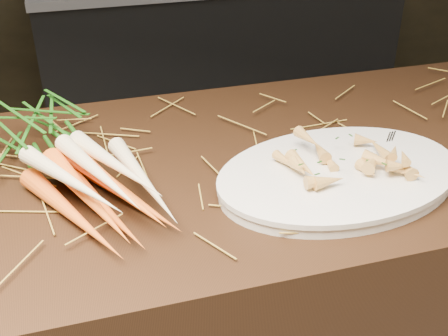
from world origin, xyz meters
name	(u,v)px	position (x,y,z in m)	size (l,w,h in m)	color
main_counter	(306,308)	(0.00, 0.30, 0.45)	(2.40, 0.70, 0.90)	black
back_counter	(217,55)	(0.30, 2.18, 0.42)	(1.82, 0.62, 0.84)	black
straw_bedding	(323,142)	(0.00, 0.30, 0.91)	(1.40, 0.60, 0.02)	olive
root_veg_bunch	(60,153)	(-0.51, 0.33, 0.95)	(0.36, 0.56, 0.10)	orange
serving_platter	(339,177)	(-0.03, 0.16, 0.91)	(0.46, 0.30, 0.02)	white
roasted_veg_heap	(341,159)	(-0.03, 0.16, 0.95)	(0.22, 0.16, 0.05)	#B58539
serving_fork	(419,158)	(0.13, 0.16, 0.93)	(0.02, 0.17, 0.00)	silver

